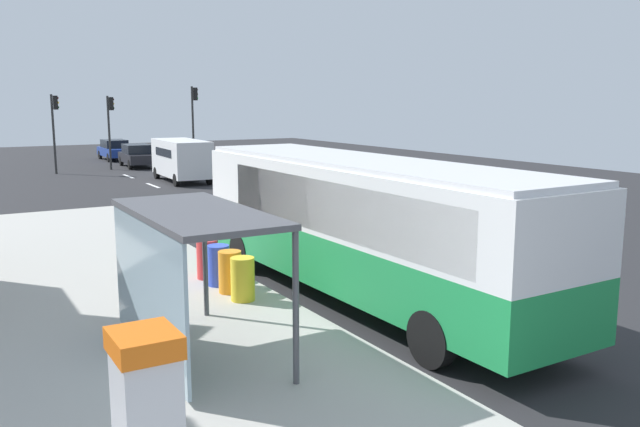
{
  "coord_description": "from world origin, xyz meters",
  "views": [
    {
      "loc": [
        -9.8,
        -10.51,
        4.47
      ],
      "look_at": [
        -1.0,
        4.42,
        1.5
      ],
      "focal_mm": 37.16,
      "sensor_mm": 36.0,
      "label": 1
    }
  ],
  "objects_px": {
    "sedan_near": "(115,149)",
    "traffic_light_median": "(110,121)",
    "sedan_far": "(137,155)",
    "recycling_bin_orange": "(230,272)",
    "ticket_machine": "(148,418)",
    "traffic_light_near_side": "(194,114)",
    "bus_shelter": "(178,247)",
    "recycling_bin_blue": "(218,265)",
    "recycling_bin_yellow": "(243,279)",
    "white_van": "(181,157)",
    "recycling_bin_red": "(207,259)",
    "bus": "(361,221)",
    "traffic_light_far_side": "(55,121)"
  },
  "relations": [
    {
      "from": "recycling_bin_blue",
      "to": "recycling_bin_orange",
      "type": "bearing_deg",
      "value": -90.0
    },
    {
      "from": "recycling_bin_orange",
      "to": "traffic_light_far_side",
      "type": "height_order",
      "value": "traffic_light_far_side"
    },
    {
      "from": "sedan_far",
      "to": "recycling_bin_yellow",
      "type": "xyz_separation_m",
      "value": [
        -6.5,
        -32.14,
        -0.14
      ]
    },
    {
      "from": "recycling_bin_red",
      "to": "bus_shelter",
      "type": "xyz_separation_m",
      "value": [
        -2.21,
        -4.56,
        1.44
      ]
    },
    {
      "from": "ticket_machine",
      "to": "traffic_light_near_side",
      "type": "bearing_deg",
      "value": 69.3
    },
    {
      "from": "white_van",
      "to": "recycling_bin_orange",
      "type": "distance_m",
      "value": 22.92
    },
    {
      "from": "bus",
      "to": "sedan_near",
      "type": "relative_size",
      "value": 2.5
    },
    {
      "from": "white_van",
      "to": "sedan_far",
      "type": "xyz_separation_m",
      "value": [
        0.1,
        9.44,
        -0.55
      ]
    },
    {
      "from": "traffic_light_far_side",
      "to": "recycling_bin_orange",
      "type": "bearing_deg",
      "value": -92.12
    },
    {
      "from": "sedan_near",
      "to": "traffic_light_median",
      "type": "xyz_separation_m",
      "value": [
        -1.9,
        -7.15,
        2.38
      ]
    },
    {
      "from": "recycling_bin_yellow",
      "to": "bus_shelter",
      "type": "bearing_deg",
      "value": -131.96
    },
    {
      "from": "sedan_near",
      "to": "traffic_light_median",
      "type": "height_order",
      "value": "traffic_light_median"
    },
    {
      "from": "recycling_bin_yellow",
      "to": "traffic_light_near_side",
      "type": "bearing_deg",
      "value": 71.86
    },
    {
      "from": "recycling_bin_blue",
      "to": "traffic_light_median",
      "type": "relative_size",
      "value": 0.2
    },
    {
      "from": "traffic_light_far_side",
      "to": "white_van",
      "type": "bearing_deg",
      "value": -55.46
    },
    {
      "from": "sedan_near",
      "to": "traffic_light_near_side",
      "type": "xyz_separation_m",
      "value": [
        3.19,
        -8.75,
        2.76
      ]
    },
    {
      "from": "sedan_near",
      "to": "traffic_light_median",
      "type": "bearing_deg",
      "value": -104.87
    },
    {
      "from": "ticket_machine",
      "to": "recycling_bin_red",
      "type": "height_order",
      "value": "ticket_machine"
    },
    {
      "from": "sedan_far",
      "to": "traffic_light_median",
      "type": "height_order",
      "value": "traffic_light_median"
    },
    {
      "from": "sedan_near",
      "to": "ticket_machine",
      "type": "bearing_deg",
      "value": -103.08
    },
    {
      "from": "traffic_light_near_side",
      "to": "white_van",
      "type": "bearing_deg",
      "value": -115.53
    },
    {
      "from": "sedan_far",
      "to": "traffic_light_far_side",
      "type": "relative_size",
      "value": 0.93
    },
    {
      "from": "sedan_near",
      "to": "sedan_far",
      "type": "height_order",
      "value": "same"
    },
    {
      "from": "recycling_bin_blue",
      "to": "recycling_bin_yellow",
      "type": "bearing_deg",
      "value": -90.0
    },
    {
      "from": "sedan_far",
      "to": "recycling_bin_blue",
      "type": "xyz_separation_m",
      "value": [
        -6.5,
        -30.74,
        -0.14
      ]
    },
    {
      "from": "recycling_bin_orange",
      "to": "traffic_light_median",
      "type": "distance_m",
      "value": 30.95
    },
    {
      "from": "recycling_bin_orange",
      "to": "recycling_bin_red",
      "type": "bearing_deg",
      "value": 90.0
    },
    {
      "from": "traffic_light_median",
      "to": "recycling_bin_red",
      "type": "bearing_deg",
      "value": -98.99
    },
    {
      "from": "sedan_far",
      "to": "recycling_bin_orange",
      "type": "bearing_deg",
      "value": -101.69
    },
    {
      "from": "sedan_far",
      "to": "bus",
      "type": "bearing_deg",
      "value": -96.94
    },
    {
      "from": "white_van",
      "to": "traffic_light_near_side",
      "type": "distance_m",
      "value": 7.96
    },
    {
      "from": "recycling_bin_yellow",
      "to": "traffic_light_median",
      "type": "relative_size",
      "value": 0.2
    },
    {
      "from": "bus",
      "to": "recycling_bin_yellow",
      "type": "bearing_deg",
      "value": 161.14
    },
    {
      "from": "sedan_near",
      "to": "recycling_bin_yellow",
      "type": "xyz_separation_m",
      "value": [
        -6.5,
        -38.35,
        -0.14
      ]
    },
    {
      "from": "ticket_machine",
      "to": "recycling_bin_blue",
      "type": "xyz_separation_m",
      "value": [
        3.86,
        7.67,
        -0.52
      ]
    },
    {
      "from": "recycling_bin_red",
      "to": "traffic_light_far_side",
      "type": "height_order",
      "value": "traffic_light_far_side"
    },
    {
      "from": "recycling_bin_orange",
      "to": "traffic_light_far_side",
      "type": "distance_m",
      "value": 29.83
    },
    {
      "from": "recycling_bin_yellow",
      "to": "recycling_bin_blue",
      "type": "bearing_deg",
      "value": 90.0
    },
    {
      "from": "sedan_far",
      "to": "recycling_bin_yellow",
      "type": "bearing_deg",
      "value": -101.44
    },
    {
      "from": "white_van",
      "to": "recycling_bin_yellow",
      "type": "xyz_separation_m",
      "value": [
        -6.4,
        -22.7,
        -0.69
      ]
    },
    {
      "from": "white_van",
      "to": "recycling_bin_red",
      "type": "distance_m",
      "value": 21.58
    },
    {
      "from": "ticket_machine",
      "to": "traffic_light_median",
      "type": "distance_m",
      "value": 38.47
    },
    {
      "from": "traffic_light_median",
      "to": "bus_shelter",
      "type": "bearing_deg",
      "value": -101.45
    },
    {
      "from": "recycling_bin_yellow",
      "to": "recycling_bin_blue",
      "type": "height_order",
      "value": "same"
    },
    {
      "from": "recycling_bin_red",
      "to": "traffic_light_far_side",
      "type": "bearing_deg",
      "value": 87.77
    },
    {
      "from": "recycling_bin_yellow",
      "to": "sedan_far",
      "type": "bearing_deg",
      "value": 78.56
    },
    {
      "from": "ticket_machine",
      "to": "traffic_light_near_side",
      "type": "xyz_separation_m",
      "value": [
        13.56,
        35.87,
        2.38
      ]
    },
    {
      "from": "sedan_far",
      "to": "recycling_bin_orange",
      "type": "distance_m",
      "value": 32.1
    },
    {
      "from": "recycling_bin_red",
      "to": "traffic_light_median",
      "type": "distance_m",
      "value": 29.57
    },
    {
      "from": "white_van",
      "to": "traffic_light_far_side",
      "type": "xyz_separation_m",
      "value": [
        -5.3,
        7.7,
        1.88
      ]
    }
  ]
}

